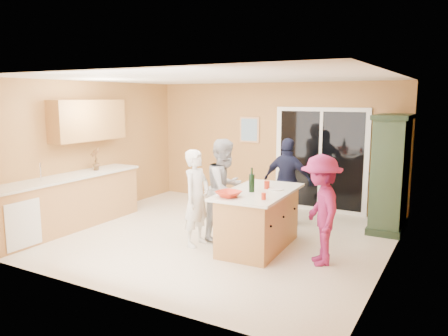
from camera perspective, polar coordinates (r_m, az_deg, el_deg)
The scene contains 22 objects.
floor at distance 7.41m, azimuth -1.41°, elevation -8.83°, with size 5.50×5.50×0.00m, color silver.
ceiling at distance 7.05m, azimuth -1.49°, elevation 11.69°, with size 5.50×5.00×0.10m, color white.
wall_back at distance 9.34m, azimuth 6.42°, elevation 3.04°, with size 5.50×0.10×2.60m, color tan.
wall_front at distance 5.16m, azimuth -15.79°, elevation -2.27°, with size 5.50×0.10×2.60m, color tan.
wall_left at distance 8.83m, azimuth -16.99°, elevation 2.35°, with size 0.10×5.00×2.60m, color tan.
wall_right at distance 6.20m, azimuth 20.99°, elevation -0.65°, with size 0.10×5.00×2.60m, color tan.
left_cabinet_run at distance 8.06m, azimuth -20.60°, elevation -4.52°, with size 0.65×3.05×1.24m.
upper_cabinets at distance 8.52m, azimuth -17.32°, elevation 5.98°, with size 0.35×1.60×0.75m, color #AF7944.
sliding_door at distance 8.98m, azimuth 12.49°, elevation 1.03°, with size 1.90×0.07×2.10m.
framed_picture at distance 9.51m, azimuth 3.34°, elevation 5.01°, with size 0.46×0.04×0.56m.
kitchen_island at distance 6.76m, azimuth 4.53°, elevation -6.92°, with size 1.01×1.75×0.90m.
green_hutch at distance 8.03m, azimuth 20.92°, elevation -0.82°, with size 0.58×1.10×2.01m.
woman_white at distance 6.78m, azimuth -3.61°, elevation -3.93°, with size 0.55×0.36×1.51m, color silver.
woman_grey at distance 7.10m, azimuth 0.14°, elevation -2.77°, with size 0.80×0.62×1.64m, color #A2A3A5.
woman_navy at distance 7.98m, azimuth 8.31°, elevation -1.76°, with size 0.92×0.38×1.58m, color #1A203A.
woman_magenta at distance 6.16m, azimuth 12.53°, elevation -5.37°, with size 0.99×0.57×1.53m, color #8F1F66.
serving_bowl at distance 6.19m, azimuth 0.60°, elevation -3.42°, with size 0.34×0.34×0.08m, color red.
tulip_vase at distance 8.51m, azimuth -16.43°, elevation 1.12°, with size 0.22×0.15×0.42m, color maroon.
tumbler_near at distance 6.05m, azimuth 5.20°, elevation -3.70°, with size 0.07×0.07×0.10m, color red.
tumbler_far at distance 6.76m, azimuth 5.62°, elevation -2.21°, with size 0.09×0.09×0.13m, color red.
wine_bottle at distance 6.51m, azimuth 3.65°, elevation -1.91°, with size 0.08×0.08×0.37m.
white_plate at distance 6.74m, azimuth 6.83°, elevation -2.75°, with size 0.24×0.24×0.02m, color silver.
Camera 1 is at (3.60, -6.06, 2.30)m, focal length 35.00 mm.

